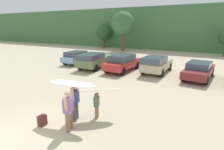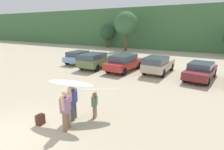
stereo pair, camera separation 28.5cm
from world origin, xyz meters
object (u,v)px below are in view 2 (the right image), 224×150
at_px(person_child, 95,104).
at_px(backpack_dropped, 40,119).
at_px(person_adult, 73,100).
at_px(person_companion, 66,108).
at_px(parked_car_champagne, 158,64).
at_px(surfboard_white, 70,83).
at_px(surfboard_cream, 95,89).
at_px(parked_car_olive_green, 96,60).
at_px(parked_car_maroon, 201,70).
at_px(parked_car_sky_blue, 80,57).
at_px(parked_car_red, 124,62).

xyz_separation_m(person_child, backpack_dropped, (-1.68, -1.67, -0.45)).
distance_m(person_adult, backpack_dropped, 1.58).
bearing_deg(person_companion, backpack_dropped, -8.76).
xyz_separation_m(person_adult, backpack_dropped, (-0.93, -1.06, -0.72)).
bearing_deg(backpack_dropped, parked_car_champagne, 80.43).
bearing_deg(person_adult, surfboard_white, 13.94).
relative_size(parked_car_champagne, backpack_dropped, 9.84).
bearing_deg(person_child, surfboard_white, 18.97).
bearing_deg(backpack_dropped, surfboard_cream, 48.08).
distance_m(parked_car_champagne, person_companion, 11.01).
relative_size(parked_car_olive_green, surfboard_cream, 2.26).
bearing_deg(parked_car_champagne, person_child, -179.21).
bearing_deg(surfboard_cream, person_adult, 10.02).
bearing_deg(parked_car_champagne, person_adult, 176.71).
bearing_deg(parked_car_maroon, parked_car_champagne, 92.78).
distance_m(parked_car_sky_blue, parked_car_olive_green, 3.09).
height_order(person_adult, person_child, person_adult).
height_order(parked_car_maroon, person_adult, person_adult).
bearing_deg(parked_car_olive_green, person_companion, -154.94).
xyz_separation_m(surfboard_white, surfboard_cream, (0.75, 0.78, -0.40)).
height_order(parked_car_maroon, person_companion, person_companion).
bearing_deg(person_adult, parked_car_champagne, -115.62).
xyz_separation_m(parked_car_sky_blue, person_adult, (7.99, -10.25, 0.17)).
bearing_deg(person_companion, parked_car_red, -97.11).
bearing_deg(parked_car_red, surfboard_cream, -159.69).
height_order(parked_car_champagne, parked_car_maroon, parked_car_champagne).
height_order(parked_car_olive_green, parked_car_champagne, parked_car_champagne).
bearing_deg(person_adult, surfboard_cream, -152.84).
bearing_deg(parked_car_sky_blue, parked_car_champagne, -92.41).
bearing_deg(person_companion, parked_car_champagne, -113.50).
distance_m(parked_car_olive_green, person_companion, 11.41).
distance_m(parked_car_olive_green, person_adult, 10.55).
distance_m(parked_car_red, person_child, 9.26).
relative_size(parked_car_red, parked_car_maroon, 0.98).
relative_size(parked_car_sky_blue, surfboard_cream, 1.97).
bearing_deg(person_child, surfboard_cream, -84.33).
distance_m(parked_car_champagne, person_adult, 10.24).
bearing_deg(backpack_dropped, person_child, 44.93).
relative_size(parked_car_red, parked_car_champagne, 1.05).
bearing_deg(surfboard_cream, person_companion, 39.92).
height_order(parked_car_red, parked_car_maroon, parked_car_red).
height_order(person_child, surfboard_cream, surfboard_cream).
bearing_deg(parked_car_maroon, parked_car_olive_green, 101.11).
bearing_deg(parked_car_sky_blue, parked_car_olive_green, -110.76).
bearing_deg(parked_car_champagne, person_companion, 178.83).
relative_size(parked_car_maroon, person_child, 3.93).
relative_size(person_adult, person_companion, 1.00).
bearing_deg(surfboard_white, person_adult, -153.63).
bearing_deg(person_child, parked_car_champagne, -111.54).
bearing_deg(parked_car_sky_blue, surfboard_cream, -139.66).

